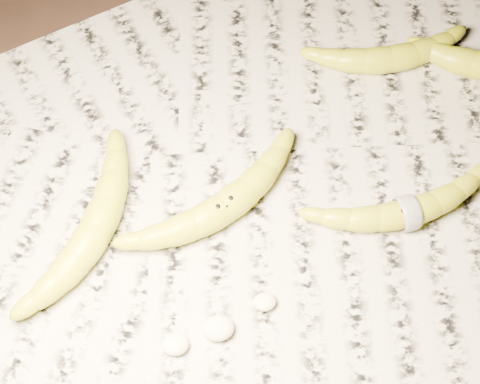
{
  "coord_description": "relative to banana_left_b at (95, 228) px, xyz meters",
  "views": [
    {
      "loc": [
        -0.05,
        -0.33,
        0.71
      ],
      "look_at": [
        -0.02,
        0.01,
        0.05
      ],
      "focal_mm": 50.0,
      "sensor_mm": 36.0,
      "label": 1
    }
  ],
  "objects": [
    {
      "name": "ground",
      "position": [
        0.18,
        0.01,
        -0.03
      ],
      "size": [
        3.0,
        3.0,
        0.0
      ],
      "primitive_type": "plane",
      "color": "black",
      "rests_on": "ground"
    },
    {
      "name": "newspaper_patch",
      "position": [
        0.17,
        0.0,
        -0.02
      ],
      "size": [
        0.9,
        0.7,
        0.01
      ],
      "primitive_type": "cube",
      "color": "#ACA994",
      "rests_on": "ground"
    },
    {
      "name": "banana_left_b",
      "position": [
        0.0,
        0.0,
        0.0
      ],
      "size": [
        0.15,
        0.22,
        0.04
      ],
      "primitive_type": null,
      "rotation": [
        0.0,
        0.0,
        1.1
      ],
      "color": "gold",
      "rests_on": "newspaper_patch"
    },
    {
      "name": "banana_center",
      "position": [
        0.14,
        0.01,
        -0.0
      ],
      "size": [
        0.21,
        0.16,
        0.04
      ],
      "primitive_type": null,
      "rotation": [
        0.0,
        0.0,
        0.54
      ],
      "color": "gold",
      "rests_on": "newspaper_patch"
    },
    {
      "name": "banana_taped",
      "position": [
        0.35,
        -0.01,
        -0.0
      ],
      "size": [
        0.21,
        0.09,
        0.03
      ],
      "primitive_type": null,
      "rotation": [
        0.0,
        0.0,
        0.18
      ],
      "color": "gold",
      "rests_on": "newspaper_patch"
    },
    {
      "name": "banana_upper_a",
      "position": [
        0.37,
        0.21,
        -0.0
      ],
      "size": [
        0.19,
        0.07,
        0.04
      ],
      "primitive_type": null,
      "rotation": [
        0.0,
        0.0,
        0.08
      ],
      "color": "gold",
      "rests_on": "newspaper_patch"
    },
    {
      "name": "measuring_tape",
      "position": [
        0.35,
        -0.01,
        -0.0
      ],
      "size": [
        0.01,
        0.04,
        0.04
      ],
      "primitive_type": "torus",
      "rotation": [
        0.0,
        1.57,
        0.18
      ],
      "color": "white",
      "rests_on": "newspaper_patch"
    },
    {
      "name": "flesh_chunk_a",
      "position": [
        0.13,
        -0.12,
        -0.01
      ],
      "size": [
        0.03,
        0.03,
        0.02
      ],
      "primitive_type": "ellipsoid",
      "color": "#F6E7BE",
      "rests_on": "newspaper_patch"
    },
    {
      "name": "flesh_chunk_b",
      "position": [
        0.08,
        -0.13,
        -0.01
      ],
      "size": [
        0.03,
        0.02,
        0.02
      ],
      "primitive_type": "ellipsoid",
      "color": "#F6E7BE",
      "rests_on": "newspaper_patch"
    },
    {
      "name": "flesh_chunk_c",
      "position": [
        0.18,
        -0.1,
        -0.01
      ],
      "size": [
        0.03,
        0.02,
        0.01
      ],
      "primitive_type": "ellipsoid",
      "color": "#F6E7BE",
      "rests_on": "newspaper_patch"
    }
  ]
}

